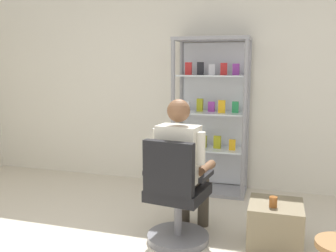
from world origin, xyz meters
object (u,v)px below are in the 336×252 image
Objects in this scene: tea_glass at (273,202)px; storage_crate at (275,226)px; seated_shopkeeper at (183,162)px; display_cabinet_main at (212,115)px; office_chair at (176,201)px.

storage_crate is at bearing 74.66° from tea_glass.
seated_shopkeeper is 2.82× the size of storage_crate.
display_cabinet_main is at bearing 89.39° from seated_shopkeeper.
display_cabinet_main reaches higher than seated_shopkeeper.
display_cabinet_main is at bearing 120.96° from storage_crate.
storage_crate is at bearing -59.04° from display_cabinet_main.
display_cabinet_main is 1.98× the size of office_chair.
tea_glass is (0.82, 0.08, 0.05)m from office_chair.
display_cabinet_main is 1.47× the size of seated_shopkeeper.
tea_glass is at bearing -105.34° from storage_crate.
tea_glass is at bearing -61.35° from display_cabinet_main.
display_cabinet_main is at bearing 118.65° from tea_glass.
office_chair is 0.83m from tea_glass.
storage_crate is (0.81, -1.35, -0.76)m from display_cabinet_main.
seated_shopkeeper is 14.29× the size of tea_glass.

